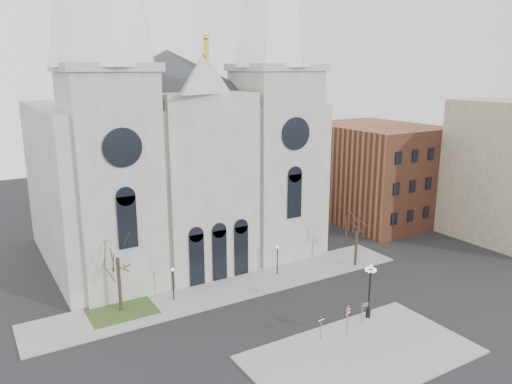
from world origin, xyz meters
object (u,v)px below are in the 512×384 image
globe_lamp (370,284)px  one_way_sign (321,324)px  street_name_sign (363,311)px  stop_sign (348,314)px

globe_lamp → one_way_sign: globe_lamp is taller
globe_lamp → one_way_sign: 6.28m
street_name_sign → stop_sign: bearing=-154.0°
globe_lamp → one_way_sign: size_ratio=2.55×
globe_lamp → street_name_sign: globe_lamp is taller
globe_lamp → one_way_sign: (-5.97, -0.72, -1.81)m
one_way_sign → street_name_sign: bearing=-6.3°
globe_lamp → street_name_sign: size_ratio=2.52×
stop_sign → street_name_sign: (2.43, 0.75, -0.68)m
globe_lamp → street_name_sign: bearing=-154.8°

